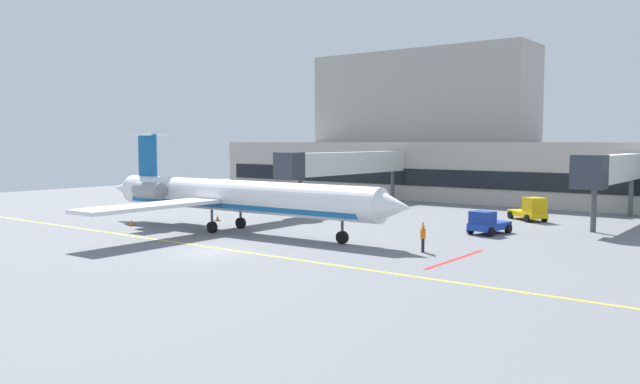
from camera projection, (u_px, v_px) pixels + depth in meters
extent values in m
cube|color=slate|center=(211.00, 253.00, 41.63)|extent=(120.00, 120.00, 0.10)
cube|color=yellow|center=(225.00, 249.00, 42.66)|extent=(108.00, 0.24, 0.01)
cube|color=red|center=(455.00, 259.00, 39.06)|extent=(0.30, 8.00, 0.01)
cube|color=#ADA89E|center=(475.00, 171.00, 78.84)|extent=(73.61, 11.71, 7.14)
cube|color=#9F9A91|center=(421.00, 97.00, 85.92)|extent=(30.07, 8.20, 12.07)
cube|color=black|center=(454.00, 179.00, 74.21)|extent=(70.67, 0.12, 2.03)
cube|color=silver|center=(353.00, 163.00, 70.56)|extent=(1.40, 20.15, 2.40)
cube|color=#2D333D|center=(289.00, 166.00, 61.85)|extent=(2.40, 2.00, 2.64)
cylinder|color=#4C4C51|center=(393.00, 186.00, 77.61)|extent=(0.44, 0.44, 3.66)
cylinder|color=#4C4C51|center=(300.00, 196.00, 63.44)|extent=(0.44, 0.44, 3.66)
cube|color=silver|center=(616.00, 168.00, 56.18)|extent=(1.40, 15.92, 2.40)
cube|color=#2D333D|center=(589.00, 172.00, 49.14)|extent=(2.40, 2.00, 2.64)
cylinder|color=#4C4C51|center=(631.00, 197.00, 61.54)|extent=(0.44, 0.44, 3.66)
cylinder|color=#4C4C51|center=(594.00, 209.00, 50.73)|extent=(0.44, 0.44, 3.66)
cylinder|color=white|center=(238.00, 196.00, 50.70)|extent=(26.38, 2.98, 2.52)
cube|color=#145999|center=(238.00, 205.00, 50.75)|extent=(23.74, 2.68, 0.45)
cone|color=white|center=(393.00, 207.00, 42.42)|extent=(2.81, 2.52, 2.47)
cone|color=white|center=(126.00, 188.00, 59.13)|extent=(3.31, 2.20, 2.14)
cube|color=white|center=(274.00, 194.00, 57.68)|extent=(3.20, 11.55, 0.28)
cube|color=white|center=(149.00, 206.00, 46.41)|extent=(3.20, 11.55, 0.28)
cylinder|color=gray|center=(185.00, 188.00, 57.25)|extent=(3.04, 1.44, 1.38)
cylinder|color=gray|center=(149.00, 190.00, 54.05)|extent=(3.04, 1.44, 1.38)
cube|color=#145999|center=(148.00, 155.00, 56.97)|extent=(2.27, 0.28, 3.70)
cube|color=white|center=(147.00, 134.00, 56.83)|extent=(1.83, 4.06, 0.20)
cylinder|color=#3F3F44|center=(342.00, 226.00, 44.93)|extent=(0.20, 0.20, 1.18)
cylinder|color=black|center=(342.00, 237.00, 44.99)|extent=(0.91, 0.37, 0.90)
cylinder|color=#3F3F44|center=(241.00, 213.00, 52.92)|extent=(0.20, 0.20, 1.18)
cylinder|color=black|center=(241.00, 223.00, 52.98)|extent=(0.91, 0.37, 0.90)
cylinder|color=#3F3F44|center=(212.00, 217.00, 50.29)|extent=(0.20, 0.20, 1.18)
cylinder|color=black|center=(212.00, 227.00, 50.35)|extent=(0.91, 0.37, 0.90)
cube|color=#19389E|center=(490.00, 226.00, 49.91)|extent=(2.39, 3.84, 0.56)
cube|color=navy|center=(483.00, 217.00, 49.16)|extent=(1.85, 1.69, 0.93)
cylinder|color=black|center=(491.00, 232.00, 48.41)|extent=(0.39, 0.74, 0.70)
cylinder|color=black|center=(470.00, 230.00, 49.73)|extent=(0.39, 0.74, 0.70)
cylinder|color=black|center=(508.00, 229.00, 50.12)|extent=(0.39, 0.74, 0.70)
cylinder|color=black|center=(488.00, 227.00, 51.44)|extent=(0.39, 0.74, 0.70)
cube|color=#E5B20C|center=(527.00, 214.00, 58.55)|extent=(4.30, 3.97, 0.46)
cube|color=#C3970A|center=(534.00, 205.00, 57.35)|extent=(2.26, 2.24, 1.37)
cylinder|color=black|center=(544.00, 218.00, 57.35)|extent=(0.72, 0.66, 0.70)
cylinder|color=black|center=(527.00, 218.00, 56.96)|extent=(0.72, 0.66, 0.70)
cylinder|color=black|center=(527.00, 214.00, 60.18)|extent=(0.72, 0.66, 0.70)
cylinder|color=black|center=(510.00, 215.00, 59.79)|extent=(0.72, 0.66, 0.70)
cube|color=#19389E|center=(292.00, 198.00, 75.48)|extent=(4.20, 3.84, 0.47)
cube|color=navy|center=(302.00, 192.00, 75.46)|extent=(2.19, 2.16, 0.96)
cylinder|color=black|center=(304.00, 199.00, 76.34)|extent=(0.72, 0.66, 0.70)
cylinder|color=black|center=(304.00, 200.00, 74.74)|extent=(0.72, 0.66, 0.70)
cylinder|color=black|center=(280.00, 199.00, 76.25)|extent=(0.72, 0.66, 0.70)
cylinder|color=black|center=(280.00, 200.00, 74.65)|extent=(0.72, 0.66, 0.70)
cylinder|color=#191E33|center=(423.00, 246.00, 41.49)|extent=(0.18, 0.18, 0.88)
cylinder|color=#191E33|center=(423.00, 245.00, 41.69)|extent=(0.18, 0.18, 0.88)
cylinder|color=orange|center=(423.00, 234.00, 41.53)|extent=(0.34, 0.34, 0.65)
sphere|color=tan|center=(423.00, 227.00, 41.50)|extent=(0.24, 0.24, 0.24)
cylinder|color=orange|center=(423.00, 228.00, 41.29)|extent=(0.22, 0.40, 0.50)
cylinder|color=#F2590C|center=(423.00, 225.00, 41.27)|extent=(0.06, 0.06, 0.28)
cylinder|color=orange|center=(424.00, 227.00, 41.71)|extent=(0.22, 0.40, 0.50)
cylinder|color=#F2590C|center=(424.00, 224.00, 41.69)|extent=(0.06, 0.06, 0.28)
cone|color=orange|center=(218.00, 218.00, 58.04)|extent=(0.36, 0.36, 0.55)
cube|color=black|center=(218.00, 221.00, 58.06)|extent=(0.47, 0.47, 0.04)
cone|color=orange|center=(132.00, 223.00, 54.63)|extent=(0.36, 0.36, 0.55)
cube|color=black|center=(132.00, 226.00, 54.65)|extent=(0.47, 0.47, 0.04)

